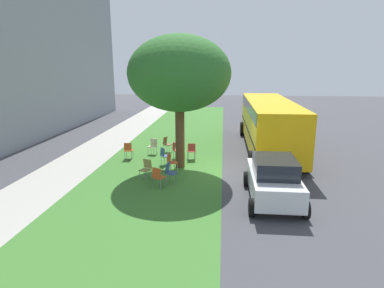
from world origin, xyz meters
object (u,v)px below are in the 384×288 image
object	(u,v)px
chair_7	(164,155)
parked_car	(273,179)
street_tree	(179,74)
chair_8	(146,168)
school_bus	(269,120)
chair_0	(167,143)
chair_3	(158,176)
chair_6	(153,145)
chair_2	(170,171)
chair_4	(128,149)
chair_9	(171,161)
chair_1	(192,150)
chair_5	(176,149)

from	to	relation	value
chair_7	parked_car	world-z (taller)	parked_car
street_tree	chair_8	size ratio (longest dim) A/B	7.10
chair_8	parked_car	world-z (taller)	parked_car
chair_7	chair_8	distance (m)	2.23
street_tree	school_bus	world-z (taller)	street_tree
chair_0	chair_3	world-z (taller)	same
chair_6	school_bus	distance (m)	6.80
chair_2	chair_4	size ratio (longest dim) A/B	1.00
chair_7	chair_8	world-z (taller)	same
chair_3	chair_7	size ratio (longest dim) A/B	1.00
chair_0	chair_7	bearing A→B (deg)	-172.94
chair_2	chair_4	xyz separation A→B (m)	(3.42, 2.79, 0.00)
street_tree	chair_9	distance (m)	4.04
chair_1	chair_3	world-z (taller)	same
chair_0	chair_6	distance (m)	0.87
chair_2	parked_car	size ratio (longest dim) A/B	0.24
chair_1	chair_2	world-z (taller)	same
chair_4	parked_car	distance (m)	8.40
street_tree	chair_1	bearing A→B (deg)	-17.61
street_tree	chair_5	bearing A→B (deg)	15.78
chair_2	chair_4	distance (m)	4.41
street_tree	chair_5	xyz separation A→B (m)	(1.47, 0.42, -3.95)
chair_9	chair_6	bearing A→B (deg)	26.61
chair_3	chair_7	bearing A→B (deg)	5.63
chair_4	school_bus	size ratio (longest dim) A/B	0.08
chair_5	school_bus	world-z (taller)	school_bus
chair_1	school_bus	world-z (taller)	school_bus
chair_5	school_bus	distance (m)	5.72
chair_5	school_bus	bearing A→B (deg)	-66.01
chair_7	chair_5	bearing A→B (deg)	-18.79
school_bus	street_tree	bearing A→B (deg)	128.61
chair_0	chair_6	xyz separation A→B (m)	(-0.52, 0.69, 0.00)
chair_9	chair_8	bearing A→B (deg)	141.56
chair_1	chair_4	bearing A→B (deg)	93.31
chair_2	parked_car	xyz separation A→B (m)	(-1.46, -4.04, 0.32)
street_tree	school_bus	xyz separation A→B (m)	(3.74, -4.68, -2.71)
chair_7	chair_6	bearing A→B (deg)	27.21
chair_3	chair_6	xyz separation A→B (m)	(5.13, 1.31, 0.00)
chair_9	school_bus	bearing A→B (deg)	-47.96
chair_1	chair_2	xyz separation A→B (m)	(-3.61, 0.56, 0.00)
chair_5	chair_4	bearing A→B (deg)	97.35
chair_8	chair_4	bearing A→B (deg)	28.76
chair_1	parked_car	world-z (taller)	parked_car
chair_1	chair_3	xyz separation A→B (m)	(-4.26, 0.94, 0.00)
chair_6	chair_7	xyz separation A→B (m)	(-1.94, -1.00, 0.00)
chair_0	street_tree	bearing A→B (deg)	-157.53
chair_4	chair_5	bearing A→B (deg)	-82.65
school_bus	chair_3	bearing A→B (deg)	142.06
chair_7	school_bus	world-z (taller)	school_bus
chair_3	chair_7	xyz separation A→B (m)	(3.19, 0.31, 0.00)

